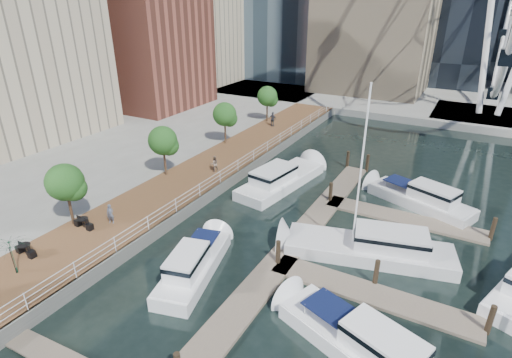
% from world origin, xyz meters
% --- Properties ---
extents(ground, '(520.00, 520.00, 0.00)m').
position_xyz_m(ground, '(0.00, 0.00, 0.00)').
color(ground, black).
rests_on(ground, ground).
extents(boardwalk, '(6.00, 60.00, 1.00)m').
position_xyz_m(boardwalk, '(-9.00, 15.00, 0.50)').
color(boardwalk, brown).
rests_on(boardwalk, ground).
extents(seawall, '(0.25, 60.00, 1.00)m').
position_xyz_m(seawall, '(-6.00, 15.00, 0.50)').
color(seawall, '#595954').
rests_on(seawall, ground).
extents(land_inland, '(48.00, 90.00, 1.00)m').
position_xyz_m(land_inland, '(-36.00, 15.00, 0.50)').
color(land_inland, gray).
rests_on(land_inland, ground).
extents(land_far, '(200.00, 114.00, 1.00)m').
position_xyz_m(land_far, '(0.00, 102.00, 0.50)').
color(land_far, gray).
rests_on(land_far, ground).
extents(pier, '(14.00, 12.00, 1.00)m').
position_xyz_m(pier, '(14.00, 52.00, 0.50)').
color(pier, gray).
rests_on(pier, ground).
extents(railing, '(0.10, 60.00, 1.05)m').
position_xyz_m(railing, '(-6.10, 15.00, 1.52)').
color(railing, white).
rests_on(railing, boardwalk).
extents(floating_docks, '(16.00, 34.00, 2.60)m').
position_xyz_m(floating_docks, '(7.97, 9.98, 0.49)').
color(floating_docks, '#6D6051').
rests_on(floating_docks, ground).
extents(midrise_condos, '(19.00, 67.00, 28.00)m').
position_xyz_m(midrise_condos, '(-33.57, 26.82, 13.42)').
color(midrise_condos, '#BCAD8E').
rests_on(midrise_condos, ground).
extents(street_trees, '(2.60, 42.60, 4.60)m').
position_xyz_m(street_trees, '(-11.40, 14.00, 4.29)').
color(street_trees, '#3F2B1C').
rests_on(street_trees, ground).
extents(yacht_foreground, '(9.98, 5.76, 2.15)m').
position_xyz_m(yacht_foreground, '(9.69, 3.51, 0.00)').
color(yacht_foreground, white).
rests_on(yacht_foreground, ground).
extents(pedestrian_near, '(0.63, 0.53, 1.47)m').
position_xyz_m(pedestrian_near, '(-9.11, 5.42, 1.73)').
color(pedestrian_near, '#51596C').
rests_on(pedestrian_near, boardwalk).
extents(pedestrian_mid, '(0.92, 0.95, 1.54)m').
position_xyz_m(pedestrian_mid, '(-7.94, 16.80, 1.77)').
color(pedestrian_mid, '#826B5A').
rests_on(pedestrian_mid, boardwalk).
extents(pedestrian_far, '(1.11, 0.54, 1.84)m').
position_xyz_m(pedestrian_far, '(-9.70, 32.29, 1.92)').
color(pedestrian_far, '#2E313A').
rests_on(pedestrian_far, boardwalk).
extents(moored_yachts, '(25.42, 32.90, 11.50)m').
position_xyz_m(moored_yachts, '(7.56, 11.88, 0.00)').
color(moored_yachts, silver).
rests_on(moored_yachts, ground).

